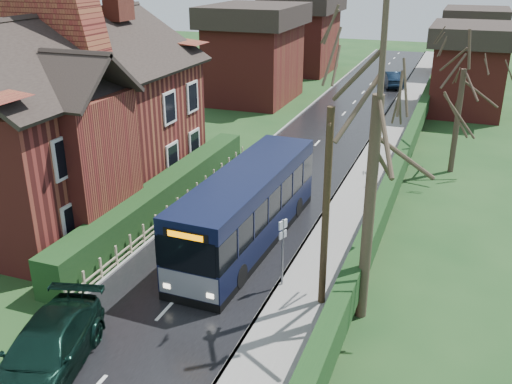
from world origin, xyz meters
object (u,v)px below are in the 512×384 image
at_px(car_green, 46,352).
at_px(bus_stop_sign, 283,243).
at_px(car_silver, 241,181).
at_px(brick_house, 62,113).
at_px(bus, 247,209).
at_px(telegraph_pole, 326,212).

relative_size(car_green, bus_stop_sign, 1.89).
height_order(car_green, bus_stop_sign, bus_stop_sign).
bearing_deg(car_silver, brick_house, -163.47).
bearing_deg(bus, car_green, -102.62).
bearing_deg(brick_house, telegraph_pole, -18.72).
bearing_deg(car_green, bus, 61.32).
height_order(bus_stop_sign, telegraph_pole, telegraph_pole).
bearing_deg(brick_house, bus, -7.16).
height_order(car_green, telegraph_pole, telegraph_pole).
bearing_deg(car_silver, car_green, -102.19).
bearing_deg(bus_stop_sign, brick_house, -177.26).
height_order(bus, bus_stop_sign, bus).
relative_size(bus, car_silver, 2.85).
distance_m(car_green, telegraph_pole, 9.22).
bearing_deg(telegraph_pole, car_silver, 118.95).
xyz_separation_m(bus, bus_stop_sign, (2.40, -2.80, 0.22)).
relative_size(bus, car_green, 2.04).
distance_m(bus, telegraph_pole, 5.59).
xyz_separation_m(bus, car_silver, (-2.30, 5.10, -0.93)).
relative_size(brick_house, bus_stop_sign, 5.44).
distance_m(bus, car_green, 9.77).
bearing_deg(telegraph_pole, bus, 132.10).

